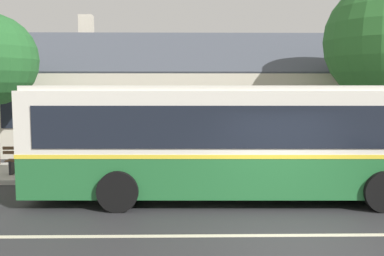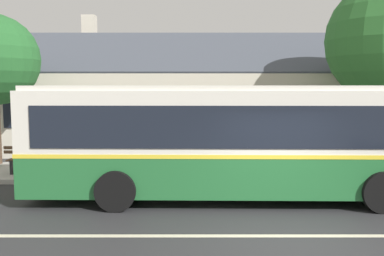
% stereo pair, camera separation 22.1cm
% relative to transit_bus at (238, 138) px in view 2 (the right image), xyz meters
% --- Properties ---
extents(ground_plane, '(300.00, 300.00, 0.00)m').
position_rel_transit_bus_xyz_m(ground_plane, '(0.76, -2.90, -1.63)').
color(ground_plane, '#2D2D30').
extents(sidewalk_far, '(60.00, 3.00, 0.15)m').
position_rel_transit_bus_xyz_m(sidewalk_far, '(0.76, 3.10, -1.56)').
color(sidewalk_far, '#ADAAA3').
rests_on(sidewalk_far, ground).
extents(lane_divider_stripe, '(60.00, 0.16, 0.01)m').
position_rel_transit_bus_xyz_m(lane_divider_stripe, '(0.76, -2.90, -1.63)').
color(lane_divider_stripe, beige).
rests_on(lane_divider_stripe, ground).
extents(community_building, '(22.85, 9.87, 6.75)m').
position_rel_transit_bus_xyz_m(community_building, '(-0.60, 11.11, 0.26)').
color(community_building, beige).
rests_on(community_building, ground).
extents(transit_bus, '(11.06, 2.90, 3.03)m').
position_rel_transit_bus_xyz_m(transit_bus, '(0.00, 0.00, 0.00)').
color(transit_bus, '#236633').
rests_on(transit_bus, ground).
extents(bench_by_building, '(1.76, 0.51, 0.94)m').
position_rel_transit_bus_xyz_m(bench_by_building, '(-6.36, 2.50, -1.06)').
color(bench_by_building, brown).
rests_on(bench_by_building, sidewalk_far).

